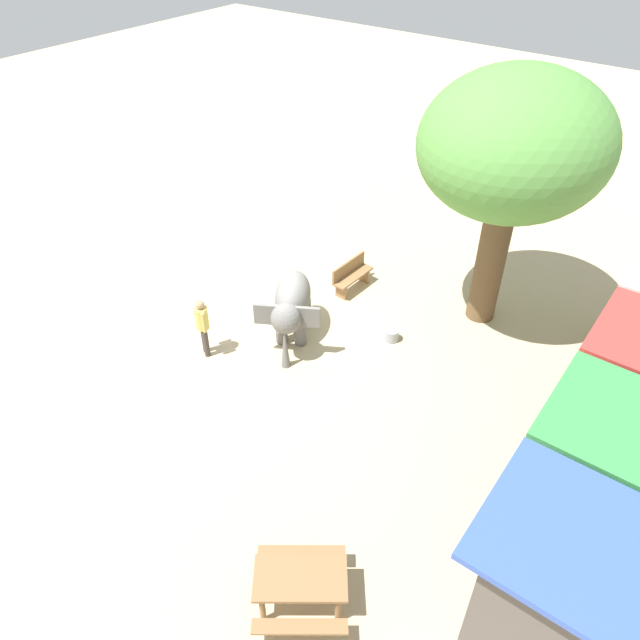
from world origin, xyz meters
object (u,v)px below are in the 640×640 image
at_px(wooden_bench, 351,275).
at_px(picnic_table_near, 301,583).
at_px(feed_bucket, 392,335).
at_px(market_stall_green, 605,474).
at_px(person_handler, 203,323).
at_px(market_stall_blue, 553,588).
at_px(elephant, 291,304).
at_px(shade_tree_main, 515,147).

distance_m(wooden_bench, picnic_table_near, 9.10).
xyz_separation_m(picnic_table_near, feed_bucket, (-6.67, -2.34, -0.43)).
distance_m(market_stall_green, feed_bucket, 6.06).
relative_size(market_stall_green, feed_bucket, 7.00).
height_order(person_handler, picnic_table_near, person_handler).
distance_m(person_handler, market_stall_blue, 9.13).
bearing_deg(feed_bucket, wooden_bench, -120.56).
bearing_deg(person_handler, feed_bucket, -16.23).
relative_size(elephant, person_handler, 1.39).
relative_size(shade_tree_main, market_stall_green, 2.55).
height_order(elephant, picnic_table_near, elephant).
height_order(market_stall_green, market_stall_blue, same).
xyz_separation_m(market_stall_blue, feed_bucket, (-4.67, -5.61, -0.98)).
distance_m(person_handler, feed_bucket, 4.73).
xyz_separation_m(elephant, market_stall_green, (0.66, 7.71, 0.10)).
xyz_separation_m(shade_tree_main, market_stall_green, (4.39, 4.26, -3.55)).
bearing_deg(elephant, market_stall_green, 54.60).
height_order(picnic_table_near, market_stall_blue, market_stall_blue).
height_order(wooden_bench, feed_bucket, wooden_bench).
bearing_deg(picnic_table_near, person_handler, -68.04).
relative_size(person_handler, picnic_table_near, 0.78).
bearing_deg(wooden_bench, person_handler, -13.11).
bearing_deg(market_stall_green, market_stall_blue, 0.00).
height_order(elephant, wooden_bench, elephant).
bearing_deg(shade_tree_main, person_handler, -40.76).
relative_size(person_handler, wooden_bench, 1.14).
distance_m(shade_tree_main, picnic_table_near, 9.94).
distance_m(wooden_bench, market_stall_blue, 9.76).
height_order(market_stall_blue, feed_bucket, market_stall_blue).
bearing_deg(market_stall_blue, elephant, -112.93).
xyz_separation_m(person_handler, market_stall_green, (-1.12, 9.01, 0.19)).
bearing_deg(feed_bucket, elephant, -56.11).
height_order(picnic_table_near, market_stall_green, market_stall_green).
relative_size(person_handler, feed_bucket, 4.50).
bearing_deg(picnic_table_near, market_stall_green, -162.19).
relative_size(person_handler, market_stall_blue, 0.64).
xyz_separation_m(picnic_table_near, market_stall_green, (-4.60, 3.27, 0.55)).
bearing_deg(wooden_bench, feed_bucket, 62.41).
bearing_deg(wooden_bench, elephant, 3.37).
xyz_separation_m(elephant, feed_bucket, (-1.41, 2.10, -0.88)).
bearing_deg(person_handler, elephant, -5.54).
bearing_deg(elephant, wooden_bench, 149.91).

